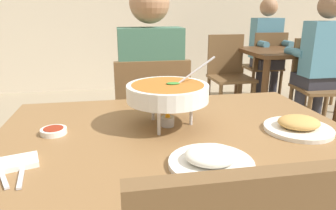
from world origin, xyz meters
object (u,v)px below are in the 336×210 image
Objects in this scene: chair_diner_main at (151,122)px; sauce_dish at (54,131)px; dining_table_main at (175,157)px; chair_bg_middle at (316,79)px; diner_main at (150,83)px; appetizer_plate at (298,126)px; patron_bg_middle at (320,57)px; chair_bg_left at (265,63)px; patron_bg_left at (267,44)px; curry_bowl at (168,93)px; rice_plate at (211,159)px; dining_table_far at (288,62)px; chair_bg_right at (228,70)px.

chair_diner_main is 10.00× the size of sauce_dish.
chair_bg_middle is at bearing 42.87° from dining_table_main.
chair_diner_main reaches higher than dining_table_main.
appetizer_plate is at bearing -62.70° from diner_main.
chair_diner_main is 0.24m from diner_main.
chair_bg_left is at bearing 88.68° from patron_bg_middle.
appetizer_plate is 0.18× the size of patron_bg_left.
chair_diner_main is 2.71× the size of curry_bowl.
curry_bowl is 1.39× the size of rice_plate.
dining_table_main is 1.41× the size of chair_bg_left.
chair_diner_main is at bearing -90.00° from diner_main.
patron_bg_left is at bearing 88.88° from dining_table_far.
chair_bg_left is at bearing 56.77° from dining_table_main.
sauce_dish is 2.67m from chair_bg_right.
dining_table_main is 2.40m from chair_bg_middle.
curry_bowl is 0.37× the size of chair_bg_right.
sauce_dish is 0.07× the size of patron_bg_middle.
curry_bowl is at bearing -91.59° from diner_main.
dining_table_main is at bearing -5.46° from sauce_dish.
chair_bg_right is (0.64, 2.33, -0.25)m from appetizer_plate.
diner_main reaches higher than dining_table_main.
chair_bg_left is (0.01, 0.54, -0.10)m from dining_table_far.
appetizer_plate is at bearing -16.14° from curry_bowl.
dining_table_main is 5.29× the size of rice_plate.
chair_diner_main is at bearing -132.00° from patron_bg_left.
sauce_dish reaches higher than dining_table_main.
rice_plate is 0.18× the size of patron_bg_left.
curry_bowl is at bearing -91.66° from chair_diner_main.
diner_main is 1.88m from patron_bg_middle.
appetizer_plate is 0.18× the size of patron_bg_middle.
dining_table_far is 0.56m from patron_bg_middle.
chair_diner_main reaches higher than rice_plate.
patron_bg_left is at bearing 60.04° from rice_plate.
chair_bg_left is 1.01m from chair_bg_middle.
curry_bowl reaches higher than rice_plate.
dining_table_main is 0.77m from diner_main.
chair_bg_right is at bearing -148.28° from patron_bg_left.
rice_plate is at bearing -78.74° from curry_bowl.
diner_main is at bearing -154.95° from patron_bg_middle.
diner_main is 1.04m from rice_plate.
dining_table_far is (1.68, 2.38, -0.15)m from rice_plate.
rice_plate is 2.73m from chair_bg_right.
rice_plate reaches higher than sauce_dish.
chair_bg_middle is at bearing 52.41° from appetizer_plate.
chair_bg_left is 1.00× the size of chair_bg_right.
rice_plate is 0.27× the size of chair_bg_right.
chair_bg_right is at bearing 64.43° from dining_table_main.
patron_bg_middle is at bearing 35.36° from sauce_dish.
rice_plate is (0.05, -1.04, 0.02)m from diner_main.
sauce_dish is (-0.43, -0.72, 0.01)m from diner_main.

